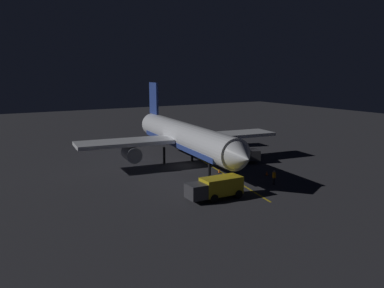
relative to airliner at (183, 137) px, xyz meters
name	(u,v)px	position (x,y,z in m)	size (l,w,h in m)	color
ground_plane	(185,167)	(0.07, 0.58, -4.25)	(180.00, 180.00, 0.20)	#313137
apron_guide_stripe	(217,169)	(-2.70, 4.58, -4.15)	(0.24, 29.75, 0.01)	gold
airliner	(183,137)	(0.00, 0.00, 0.00)	(30.07, 35.11, 11.46)	white
baggage_truck	(216,188)	(4.65, 15.26, -2.95)	(6.23, 2.41, 2.28)	gold
catering_truck	(236,155)	(-7.30, 2.95, -2.97)	(6.55, 4.47, 2.22)	navy
ground_crew_worker	(274,177)	(-4.28, 14.34, -3.26)	(0.40, 0.40, 1.74)	black
traffic_cone_near_left	(219,171)	(-1.96, 6.29, -3.90)	(0.50, 0.50, 0.55)	#EA590F
traffic_cone_near_right	(267,173)	(-6.53, 10.55, -3.90)	(0.50, 0.50, 0.55)	#EA590F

